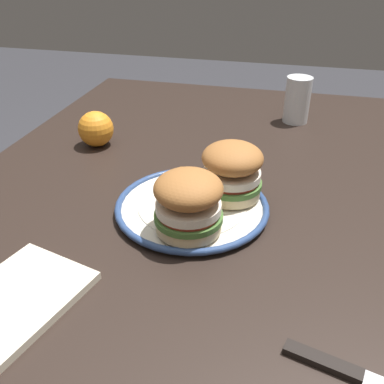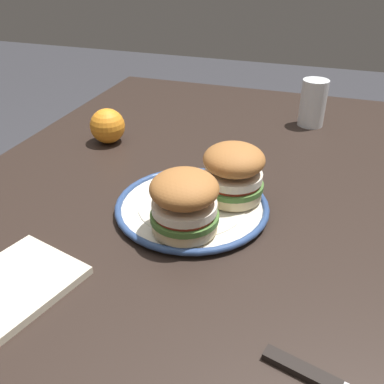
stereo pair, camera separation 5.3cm
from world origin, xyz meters
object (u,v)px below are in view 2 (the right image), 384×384
(dining_table, at_px, (181,250))
(sandwich_half_right, at_px, (184,201))
(dinner_plate, at_px, (192,207))
(drinking_glass, at_px, (313,106))
(whole_orange, at_px, (108,126))
(sandwich_half_left, at_px, (233,171))

(dining_table, xyz_separation_m, sandwich_half_right, (0.07, 0.03, 0.15))
(dinner_plate, distance_m, drinking_glass, 0.51)
(dining_table, height_order, sandwich_half_right, sandwich_half_right)
(dining_table, bearing_deg, sandwich_half_right, 25.28)
(dinner_plate, xyz_separation_m, drinking_glass, (-0.48, 0.16, 0.04))
(dining_table, height_order, drinking_glass, drinking_glass)
(dining_table, height_order, dinner_plate, dinner_plate)
(sandwich_half_right, relative_size, whole_orange, 1.53)
(sandwich_half_right, bearing_deg, dining_table, -154.72)
(dinner_plate, distance_m, whole_orange, 0.36)
(sandwich_half_right, bearing_deg, drinking_glass, 165.10)
(dining_table, height_order, whole_orange, whole_orange)
(dining_table, xyz_separation_m, sandwich_half_left, (-0.06, 0.08, 0.15))
(sandwich_half_left, bearing_deg, dinner_plate, -53.70)
(dining_table, distance_m, dinner_plate, 0.10)
(dinner_plate, height_order, sandwich_half_right, sandwich_half_right)
(dining_table, bearing_deg, whole_orange, -130.91)
(sandwich_half_left, distance_m, drinking_glass, 0.45)
(drinking_glass, relative_size, whole_orange, 1.45)
(whole_orange, bearing_deg, drinking_glass, 120.67)
(dining_table, relative_size, whole_orange, 18.34)
(drinking_glass, bearing_deg, dining_table, -19.97)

